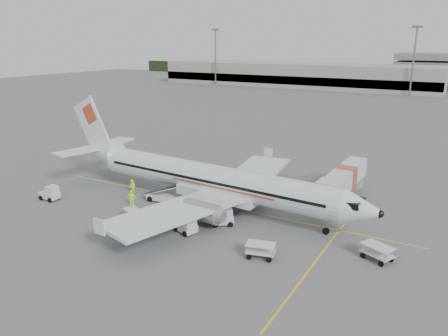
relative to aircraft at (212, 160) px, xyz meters
The scene contains 24 objects.
ground 5.40m from the aircraft, 90.08° to the left, with size 360.00×360.00×0.00m, color #56595B.
stripe_lead 5.40m from the aircraft, 90.08° to the left, with size 44.00×0.20×0.01m, color yellow.
stripe_cross 16.73m from the aircraft, 27.93° to the right, with size 0.20×20.00×0.01m, color yellow.
terminal_west 136.57m from the aircraft, 107.03° to the left, with size 110.00×22.00×9.00m, color gray, non-canonical shape.
treeline 175.60m from the aircraft, 90.00° to the left, with size 300.00×3.00×6.00m, color black, non-canonical shape.
mast_west 137.81m from the aircraft, 120.55° to the left, with size 3.20×1.20×22.00m, color slate, non-canonical shape.
mast_center 118.82m from the aircraft, 87.59° to the left, with size 3.20×1.20×22.00m, color slate, non-canonical shape.
aircraft is the anchor object (origin of this frame).
jet_bridge 15.72m from the aircraft, 37.89° to the left, with size 2.77×14.75×3.87m, color silver, non-canonical shape.
belt_loader 7.11m from the aircraft, 166.00° to the right, with size 5.02×1.88×2.72m, color silver, non-canonical shape.
tug_fore 6.88m from the aircraft, 47.79° to the right, with size 2.15×1.23×1.66m, color silver, non-canonical shape.
tug_mid 8.52m from the aircraft, 79.82° to the right, with size 2.29×1.31×1.77m, color silver, non-canonical shape.
tug_aft 19.56m from the aircraft, 156.84° to the right, with size 2.26×1.29×1.74m, color silver, non-canonical shape.
cart_loaded_a 10.12m from the aircraft, 122.94° to the right, with size 2.36×1.39×1.23m, color silver, non-canonical shape.
cart_loaded_b 11.92m from the aircraft, 111.60° to the right, with size 2.14×1.26×1.12m, color silver, non-canonical shape.
cart_empty_a 13.53m from the aircraft, 40.19° to the right, with size 2.46×1.46×1.28m, color silver, non-canonical shape.
cart_empty_b 19.33m from the aircraft, 11.54° to the right, with size 2.57×1.52×1.34m, color silver, non-canonical shape.
cone_nose 16.40m from the aircraft, 14.32° to the left, with size 0.39×0.39×0.64m, color #E85515.
cone_port 17.06m from the aircraft, 69.85° to the left, with size 0.38×0.38×0.63m, color #E85515.
cone_stbd 11.41m from the aircraft, 112.43° to the right, with size 0.41×0.41×0.67m, color #E85515.
crew_a 4.95m from the aircraft, 151.75° to the right, with size 0.60×0.39×1.65m, color #DCFB1A.
crew_b 11.69m from the aircraft, behind, with size 0.81×0.63×1.66m, color #DCFB1A.
crew_c 5.53m from the aircraft, 127.76° to the right, with size 1.04×0.60×1.61m, color #DCFB1A.
crew_d 10.05m from the aircraft, 151.79° to the right, with size 1.05×0.44×1.80m, color #DCFB1A.
Camera 1 is at (23.55, -39.40, 17.75)m, focal length 35.00 mm.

